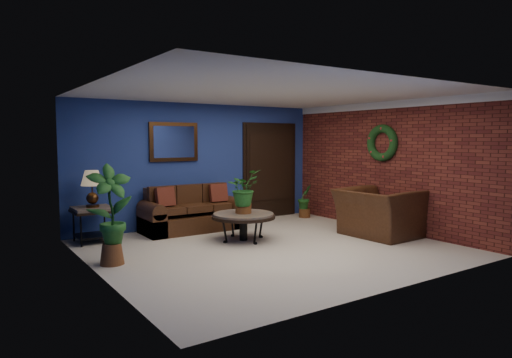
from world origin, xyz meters
TOP-DOWN VIEW (x-y plane):
  - floor at (0.00, 0.00)m, footprint 5.50×5.50m
  - wall_back at (0.00, 2.50)m, footprint 5.50×0.04m
  - wall_left at (-2.75, 0.00)m, footprint 0.04×5.00m
  - wall_right_brick at (2.75, 0.00)m, footprint 0.04×5.00m
  - ceiling at (0.00, 0.00)m, footprint 5.50×5.00m
  - crown_molding at (2.72, 0.00)m, footprint 0.03×5.00m
  - wall_mirror at (-0.60, 2.46)m, footprint 1.02×0.06m
  - closet_door at (1.75, 2.47)m, footprint 1.44×0.06m
  - wreath at (2.69, 0.05)m, footprint 0.16×0.72m
  - sofa at (-0.43, 2.07)m, footprint 1.95×0.84m
  - coffee_table at (-0.07, 0.73)m, footprint 1.12×1.12m
  - end_table at (-2.30, 2.05)m, footprint 0.67×0.67m
  - table_lamp at (-2.30, 2.05)m, footprint 0.37×0.37m
  - side_chair at (0.25, 2.12)m, footprint 0.41×0.41m
  - armchair at (2.15, -0.36)m, footprint 1.21×1.37m
  - coffee_plant at (-0.07, 0.73)m, footprint 0.70×0.66m
  - floor_plant at (2.35, 1.95)m, footprint 0.34×0.28m
  - tall_plant at (-2.45, 0.47)m, footprint 0.63×0.43m

SIDE VIEW (x-z plane):
  - floor at x=0.00m, z-range 0.00..0.00m
  - sofa at x=-0.43m, z-range -0.15..0.73m
  - floor_plant at x=2.35m, z-range 0.00..0.75m
  - coffee_table at x=-0.07m, z-range 0.18..0.66m
  - armchair at x=2.15m, z-range 0.00..0.86m
  - end_table at x=-2.30m, z-range 0.16..0.77m
  - side_chair at x=0.25m, z-range 0.06..0.95m
  - tall_plant at x=-2.45m, z-range 0.06..1.49m
  - coffee_plant at x=-0.07m, z-range 0.52..1.28m
  - table_lamp at x=-2.30m, z-range 0.70..1.31m
  - closet_door at x=1.75m, z-range -0.04..2.14m
  - wall_back at x=0.00m, z-range 0.00..2.50m
  - wall_left at x=-2.75m, z-range 0.00..2.50m
  - wall_right_brick at x=2.75m, z-range 0.00..2.50m
  - wreath at x=2.69m, z-range 1.34..2.06m
  - wall_mirror at x=-0.60m, z-range 1.33..2.10m
  - crown_molding at x=2.72m, z-range 2.36..2.50m
  - ceiling at x=0.00m, z-range 2.49..2.51m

